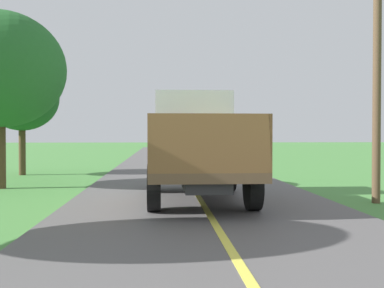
{
  "coord_description": "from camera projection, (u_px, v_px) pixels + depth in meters",
  "views": [
    {
      "loc": [
        -0.97,
        0.57,
        1.69
      ],
      "look_at": [
        -0.01,
        14.91,
        1.4
      ],
      "focal_mm": 43.47,
      "sensor_mm": 36.0,
      "label": 1
    }
  ],
  "objects": [
    {
      "name": "utility_pole_roadside",
      "position": [
        377.0,
        60.0,
        11.4
      ],
      "size": [
        2.24,
        0.2,
        6.42
      ],
      "color": "brown",
      "rests_on": "ground"
    },
    {
      "name": "roadside_tree_mid_right",
      "position": [
        22.0,
        98.0,
        19.36
      ],
      "size": [
        3.04,
        3.04,
        4.59
      ],
      "color": "#4C3823",
      "rests_on": "ground"
    },
    {
      "name": "banana_truck_near",
      "position": [
        195.0,
        143.0,
        12.19
      ],
      "size": [
        2.38,
        5.82,
        2.8
      ],
      "color": "#2D2D30",
      "rests_on": "road_surface"
    },
    {
      "name": "roadside_tree_far_left",
      "position": [
        0.0,
        69.0,
        14.48
      ],
      "size": [
        4.02,
        4.02,
        5.54
      ],
      "color": "#4C3823",
      "rests_on": "ground"
    }
  ]
}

